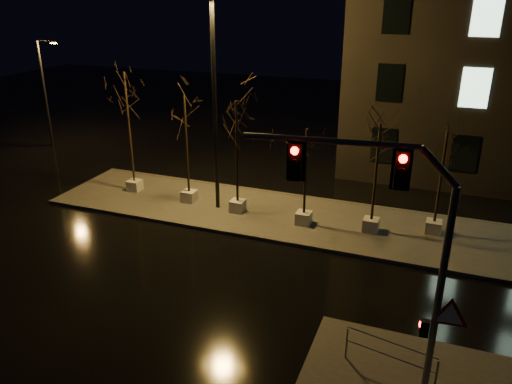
% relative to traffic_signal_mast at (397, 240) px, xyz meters
% --- Properties ---
extents(ground, '(90.00, 90.00, 0.00)m').
position_rel_traffic_signal_mast_xyz_m(ground, '(-6.11, 3.62, -4.54)').
color(ground, black).
rests_on(ground, ground).
extents(median, '(22.00, 5.00, 0.15)m').
position_rel_traffic_signal_mast_xyz_m(median, '(-6.11, 9.62, -4.47)').
color(median, '#43413C').
rests_on(median, ground).
extents(tree_0, '(1.80, 1.80, 6.26)m').
position_rel_traffic_signal_mast_xyz_m(tree_0, '(-13.90, 9.78, 0.35)').
color(tree_0, beige).
rests_on(tree_0, median).
extents(tree_1, '(1.80, 1.80, 5.37)m').
position_rel_traffic_signal_mast_xyz_m(tree_1, '(-10.55, 9.48, -0.32)').
color(tree_1, beige).
rests_on(tree_1, median).
extents(tree_2, '(1.80, 1.80, 5.38)m').
position_rel_traffic_signal_mast_xyz_m(tree_2, '(-7.86, 9.22, -0.31)').
color(tree_2, beige).
rests_on(tree_2, median).
extents(tree_3, '(1.80, 1.80, 4.46)m').
position_rel_traffic_signal_mast_xyz_m(tree_3, '(-4.59, 9.03, -1.01)').
color(tree_3, beige).
rests_on(tree_3, median).
extents(tree_4, '(1.80, 1.80, 4.88)m').
position_rel_traffic_signal_mast_xyz_m(tree_4, '(-1.67, 9.38, -0.69)').
color(tree_4, beige).
rests_on(tree_4, median).
extents(tree_5, '(1.80, 1.80, 4.63)m').
position_rel_traffic_signal_mast_xyz_m(tree_5, '(0.88, 10.12, -0.88)').
color(tree_5, beige).
rests_on(tree_5, median).
extents(traffic_signal_mast, '(5.46, 0.69, 6.69)m').
position_rel_traffic_signal_mast_xyz_m(traffic_signal_mast, '(0.00, 0.00, 0.00)').
color(traffic_signal_mast, slate).
rests_on(traffic_signal_mast, sidewalk_corner).
extents(streetlight_main, '(2.40, 0.80, 9.65)m').
position_rel_traffic_signal_mast_xyz_m(streetlight_main, '(-8.94, 9.34, 1.18)').
color(streetlight_main, black).
rests_on(streetlight_main, median).
extents(streetlight_far, '(1.33, 0.63, 6.96)m').
position_rel_traffic_signal_mast_xyz_m(streetlight_far, '(-23.93, 15.16, -0.71)').
color(streetlight_far, black).
rests_on(streetlight_far, ground).
extents(guard_rail_a, '(2.46, 0.55, 1.08)m').
position_rel_traffic_signal_mast_xyz_m(guard_rail_a, '(0.13, 0.70, -3.69)').
color(guard_rail_a, slate).
rests_on(guard_rail_a, sidewalk_corner).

